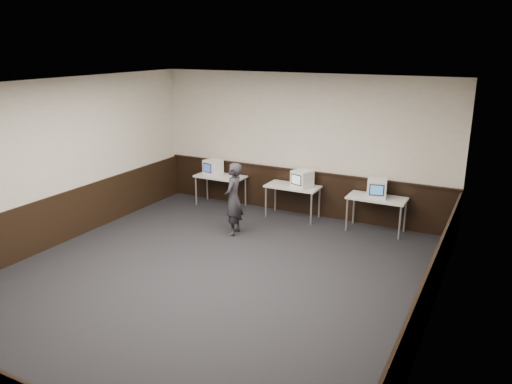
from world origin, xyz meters
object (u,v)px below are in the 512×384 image
(desk_center, at_px, (293,189))
(emac_center, at_px, (302,179))
(desk_right, at_px, (377,201))
(emac_left, at_px, (213,167))
(emac_right, at_px, (377,188))
(desk_left, at_px, (220,178))
(person, at_px, (233,199))

(desk_center, height_order, emac_center, emac_center)
(desk_right, height_order, emac_left, emac_left)
(desk_right, relative_size, emac_left, 2.62)
(emac_left, distance_m, emac_right, 4.00)
(desk_right, bearing_deg, emac_left, 179.79)
(emac_right, bearing_deg, desk_center, 166.86)
(desk_left, bearing_deg, desk_right, 0.00)
(desk_right, height_order, person, person)
(emac_right, bearing_deg, desk_right, 16.90)
(desk_center, bearing_deg, desk_left, 180.00)
(desk_left, distance_m, emac_right, 3.79)
(emac_left, height_order, emac_right, emac_right)
(desk_center, height_order, emac_right, emac_right)
(emac_left, height_order, emac_center, emac_center)
(desk_center, distance_m, desk_right, 1.90)
(emac_left, xyz_separation_m, emac_center, (2.34, -0.03, 0.01))
(desk_left, xyz_separation_m, desk_center, (1.90, 0.00, 0.00))
(desk_center, distance_m, emac_left, 2.13)
(person, bearing_deg, emac_center, 139.66)
(desk_left, distance_m, person, 1.94)
(desk_left, xyz_separation_m, emac_right, (3.78, -0.01, 0.27))
(emac_left, distance_m, emac_center, 2.34)
(desk_right, bearing_deg, desk_center, 180.00)
(emac_right, height_order, person, person)
(desk_center, relative_size, person, 0.79)
(emac_center, bearing_deg, person, -103.07)
(desk_left, bearing_deg, emac_left, 176.00)
(person, bearing_deg, desk_left, -149.88)
(desk_center, bearing_deg, emac_left, 179.59)
(desk_center, xyz_separation_m, person, (-0.68, -1.50, 0.08))
(emac_left, height_order, person, person)
(desk_right, distance_m, emac_left, 4.02)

